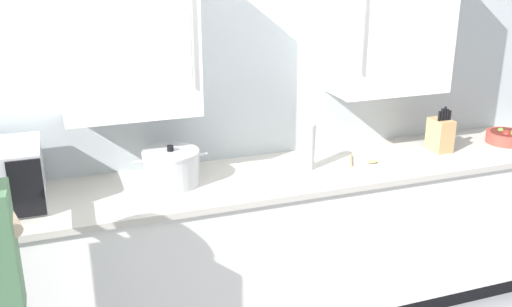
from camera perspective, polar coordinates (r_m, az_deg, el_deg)
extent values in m
cube|color=#B2BCC1|center=(3.52, 0.03, 5.29)|extent=(4.38, 0.10, 2.55)
cube|color=white|center=(3.05, -12.57, 11.28)|extent=(0.69, 0.32, 0.83)
cylinder|color=#B7BABF|center=(2.93, -6.45, 11.29)|extent=(0.01, 0.01, 0.50)
cube|color=white|center=(3.59, 13.14, 12.44)|extent=(0.69, 0.32, 0.83)
cylinder|color=#B7BABF|center=(3.29, 10.47, 12.00)|extent=(0.01, 0.01, 0.50)
cube|color=white|center=(3.51, 2.06, -9.30)|extent=(4.04, 0.61, 0.91)
cube|color=#BCB7AD|center=(3.31, 2.16, -2.16)|extent=(4.08, 0.65, 0.03)
cube|color=black|center=(2.90, -21.57, -3.24)|extent=(0.15, 0.01, 0.28)
cylinder|color=tan|center=(3.50, 9.31, -0.68)|extent=(0.10, 0.17, 0.01)
ellipsoid|color=tan|center=(3.51, 11.27, -0.76)|extent=(0.08, 0.07, 0.02)
cylinder|color=#B7BABF|center=(3.15, -8.30, -1.49)|extent=(0.30, 0.30, 0.17)
cylinder|color=#B7BABF|center=(3.12, -8.38, 0.12)|extent=(0.31, 0.31, 0.02)
cylinder|color=black|center=(3.11, -8.40, 0.52)|extent=(0.04, 0.04, 0.03)
cylinder|color=#B7BABF|center=(3.10, -11.51, -0.83)|extent=(0.05, 0.02, 0.02)
cylinder|color=#B7BABF|center=(3.16, -5.25, -0.10)|extent=(0.05, 0.02, 0.02)
cube|color=tan|center=(3.80, 17.60, 1.75)|extent=(0.11, 0.15, 0.20)
cylinder|color=black|center=(3.72, 17.53, 3.52)|extent=(0.02, 0.02, 0.06)
cylinder|color=black|center=(3.73, 17.78, 3.65)|extent=(0.02, 0.02, 0.08)
cylinder|color=black|center=(3.74, 18.03, 3.74)|extent=(0.02, 0.02, 0.09)
cylinder|color=black|center=(3.76, 18.25, 3.64)|extent=(0.02, 0.02, 0.07)
cylinder|color=black|center=(3.77, 18.47, 3.59)|extent=(0.02, 0.02, 0.06)
cylinder|color=#AD3D33|center=(4.12, 23.33, 1.46)|extent=(0.25, 0.25, 0.07)
cylinder|color=#561E19|center=(4.12, 23.36, 1.66)|extent=(0.21, 0.21, 0.04)
sphere|color=#5B9333|center=(4.14, 22.85, 2.04)|extent=(0.04, 0.04, 0.04)
sphere|color=red|center=(4.08, 23.34, 1.74)|extent=(0.05, 0.05, 0.05)
cylinder|color=#B7BABF|center=(3.33, 5.15, 0.45)|extent=(0.08, 0.08, 0.24)
cylinder|color=#B7BABF|center=(3.29, 5.22, 2.67)|extent=(0.08, 0.08, 0.03)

